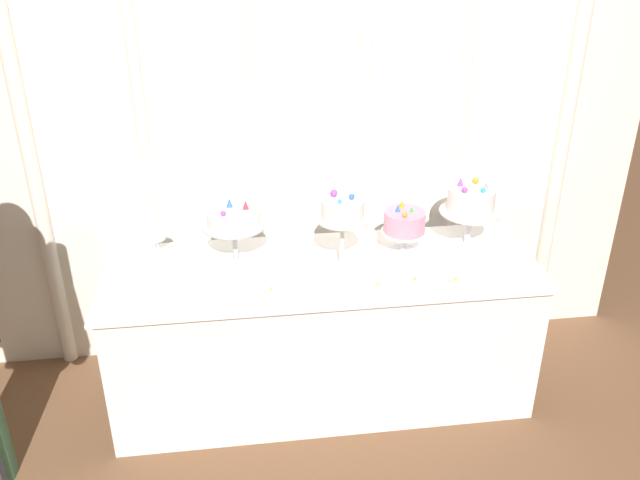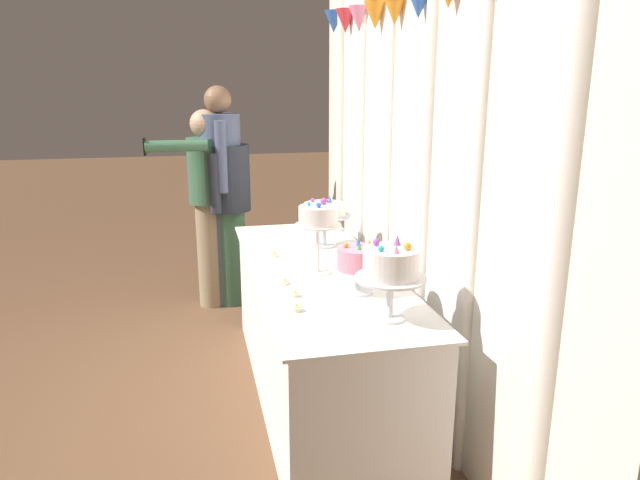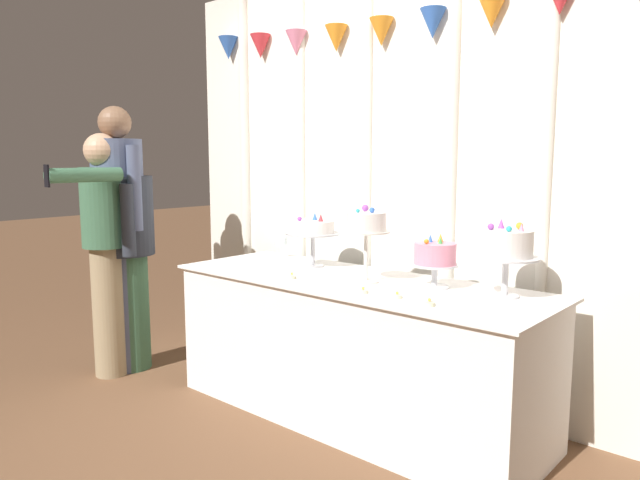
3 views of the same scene
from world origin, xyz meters
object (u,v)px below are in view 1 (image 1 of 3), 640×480
at_px(cake_display_midright, 404,224).
at_px(tealight_near_right, 415,281).
at_px(cake_display_leftmost, 234,219).
at_px(cake_display_midleft, 343,213).
at_px(cake_table, 322,333).
at_px(tealight_near_left, 378,286).
at_px(tealight_far_left, 271,291).
at_px(tealight_far_right, 455,281).
at_px(cake_display_rightmost, 471,202).
at_px(wine_glass, 157,235).

height_order(cake_display_midright, tealight_near_right, cake_display_midright).
distance_m(cake_display_leftmost, cake_display_midright, 0.83).
bearing_deg(tealight_near_right, cake_display_midleft, 150.14).
distance_m(cake_table, tealight_near_left, 0.50).
relative_size(cake_display_leftmost, tealight_near_left, 6.36).
distance_m(cake_table, cake_display_leftmost, 0.74).
distance_m(cake_display_midright, tealight_far_left, 0.76).
xyz_separation_m(cake_table, tealight_far_right, (0.59, -0.23, 0.39)).
height_order(cake_display_rightmost, tealight_near_left, cake_display_rightmost).
bearing_deg(tealight_near_left, cake_display_rightmost, 33.74).
bearing_deg(tealight_far_left, cake_display_rightmost, 18.52).
distance_m(cake_display_midleft, cake_display_midright, 0.38).
relative_size(cake_display_midright, tealight_near_left, 5.31).
relative_size(cake_display_midleft, cake_display_midright, 1.50).
height_order(cake_display_rightmost, tealight_near_right, cake_display_rightmost).
xyz_separation_m(cake_display_midright, tealight_far_left, (-0.68, -0.30, -0.15)).
bearing_deg(wine_glass, cake_display_rightmost, -4.14).
bearing_deg(cake_table, tealight_near_right, -26.34).
relative_size(cake_display_leftmost, tealight_far_left, 7.12).
xyz_separation_m(tealight_far_left, tealight_far_right, (0.85, -0.02, -0.00)).
bearing_deg(tealight_near_right, tealight_far_left, -179.74).
distance_m(cake_display_midright, wine_glass, 1.22).
relative_size(cake_display_rightmost, tealight_near_right, 7.52).
xyz_separation_m(cake_display_midleft, wine_glass, (-0.88, 0.27, -0.19)).
height_order(cake_display_leftmost, tealight_near_right, cake_display_leftmost).
height_order(cake_table, cake_display_midleft, cake_display_midleft).
distance_m(cake_display_midright, cake_display_rightmost, 0.35).
xyz_separation_m(cake_display_leftmost, wine_glass, (-0.38, 0.12, -0.12)).
distance_m(cake_display_leftmost, tealight_near_left, 0.75).
xyz_separation_m(wine_glass, tealight_far_right, (1.38, -0.48, -0.09)).
bearing_deg(wine_glass, cake_display_midright, -7.14).
relative_size(cake_display_leftmost, cake_display_midright, 1.20).
xyz_separation_m(cake_display_leftmost, cake_display_midright, (0.83, -0.03, -0.06)).
height_order(cake_display_rightmost, tealight_far_left, cake_display_rightmost).
distance_m(wine_glass, tealight_near_left, 1.12).
relative_size(cake_display_midright, tealight_near_right, 5.59).
bearing_deg(tealight_near_left, cake_display_leftmost, 151.07).
distance_m(cake_table, cake_display_midright, 0.69).
relative_size(cake_display_leftmost, tealight_near_right, 6.69).
relative_size(cake_table, tealight_near_left, 41.95).
relative_size(cake_display_midleft, tealight_near_right, 8.37).
bearing_deg(tealight_far_right, cake_table, 158.82).
bearing_deg(cake_display_midright, cake_display_midleft, -159.76).
distance_m(cake_display_leftmost, wine_glass, 0.42).
height_order(cake_display_leftmost, cake_display_midleft, cake_display_midleft).
bearing_deg(tealight_near_left, tealight_far_left, 177.95).
bearing_deg(tealight_far_left, cake_display_midright, 24.09).
bearing_deg(cake_display_midleft, cake_display_rightmost, 13.40).
height_order(cake_display_leftmost, cake_display_rightmost, cake_display_rightmost).
distance_m(cake_display_midright, tealight_near_right, 0.34).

